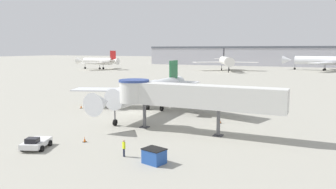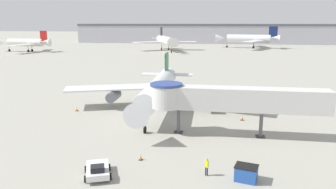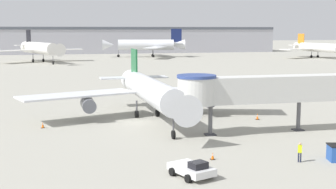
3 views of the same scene
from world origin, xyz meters
TOP-DOWN VIEW (x-y plane):
  - ground_plane at (0.00, 0.00)m, footprint 800.00×800.00m
  - main_airplane at (1.69, 1.55)m, footprint 32.46×28.48m
  - jet_bridge at (11.89, -8.62)m, footprint 21.79×4.09m
  - pushback_tug_white at (0.00, -21.68)m, footprint 3.20×4.14m
  - traffic_cone_port_wing at (-11.23, -0.41)m, footprint 0.42×0.42m
  - traffic_cone_near_nose at (3.13, -17.53)m, footprint 0.38×0.38m
  - traffic_cone_starboard_wing at (14.64, -1.77)m, footprint 0.46×0.46m
  - ground_crew_marshaller at (9.97, -20.09)m, footprint 0.38×0.33m
  - background_jet_orange_tail at (92.07, 109.32)m, footprint 32.50×31.48m
  - background_jet_navy_tail at (28.79, 133.34)m, footprint 33.71×37.00m
  - background_jet_black_tail at (-13.32, 111.17)m, footprint 30.71×32.59m
  - terminal_building at (9.49, 175.00)m, footprint 179.89×25.09m

SIDE VIEW (x-z plane):
  - ground_plane at x=0.00m, z-range 0.00..0.00m
  - traffic_cone_near_nose at x=3.13m, z-range -0.02..0.62m
  - traffic_cone_port_wing at x=-11.23m, z-range -0.02..0.68m
  - traffic_cone_starboard_wing at x=14.64m, z-range -0.02..0.74m
  - pushback_tug_white at x=0.00m, z-range -0.06..1.30m
  - ground_crew_marshaller at x=9.97m, z-range 0.13..1.84m
  - main_airplane at x=1.69m, z-range -0.62..7.75m
  - background_jet_orange_tail at x=92.07m, z-range -0.55..8.94m
  - jet_bridge at x=11.89m, z-range 1.54..8.00m
  - background_jet_black_tail at x=-13.32m, z-range -0.69..10.40m
  - background_jet_navy_tail at x=28.79m, z-range -0.73..10.78m
  - terminal_building at x=9.49m, z-range 0.01..12.43m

